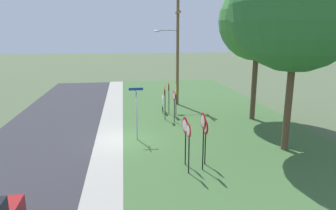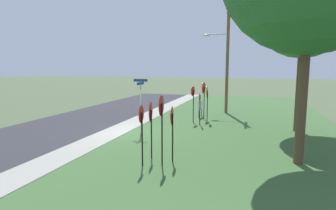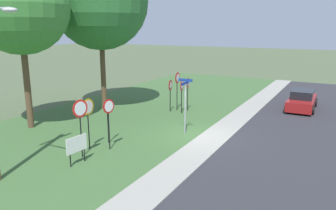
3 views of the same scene
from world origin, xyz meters
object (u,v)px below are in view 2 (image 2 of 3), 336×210
(yield_sign_near_right, at_px, (150,116))
(notice_board, at_px, (200,106))
(yield_sign_far_right, at_px, (172,121))
(yield_sign_far_left, at_px, (141,121))
(stop_sign_near_right, at_px, (204,92))
(stop_sign_far_left, at_px, (207,95))
(yield_sign_near_left, at_px, (161,113))
(street_name_post, at_px, (141,101))
(utility_pole, at_px, (226,54))
(stop_sign_far_center, at_px, (193,96))
(oak_tree_left, at_px, (304,9))
(stop_sign_near_left, at_px, (200,101))

(yield_sign_near_right, xyz_separation_m, notice_board, (-9.76, 0.23, -0.91))
(yield_sign_far_right, bearing_deg, yield_sign_far_left, -57.15)
(stop_sign_near_right, distance_m, yield_sign_far_right, 9.18)
(notice_board, bearing_deg, yield_sign_far_right, 9.48)
(stop_sign_far_left, bearing_deg, yield_sign_near_left, -3.51)
(stop_sign_near_right, height_order, street_name_post, street_name_post)
(yield_sign_far_left, bearing_deg, utility_pole, 166.72)
(yield_sign_far_left, xyz_separation_m, notice_board, (-10.66, 0.26, -0.89))
(stop_sign_far_center, height_order, oak_tree_left, oak_tree_left)
(stop_sign_near_right, distance_m, yield_sign_far_left, 9.99)
(stop_sign_near_left, bearing_deg, notice_board, 178.69)
(street_name_post, relative_size, oak_tree_left, 0.32)
(yield_sign_near_right, bearing_deg, utility_pole, 162.59)
(stop_sign_near_right, xyz_separation_m, yield_sign_near_left, (9.72, 0.09, 0.07))
(stop_sign_far_center, xyz_separation_m, notice_board, (-2.07, 0.13, -0.94))
(stop_sign_far_left, distance_m, notice_board, 2.04)
(stop_sign_near_right, relative_size, notice_board, 2.13)
(stop_sign_far_left, bearing_deg, street_name_post, -36.98)
(stop_sign_far_center, height_order, yield_sign_far_right, stop_sign_far_center)
(stop_sign_near_right, relative_size, street_name_post, 0.87)
(stop_sign_near_left, bearing_deg, street_name_post, -51.16)
(stop_sign_near_right, relative_size, stop_sign_far_left, 1.07)
(yield_sign_near_left, bearing_deg, street_name_post, -152.50)
(street_name_post, height_order, utility_pole, utility_pole)
(stop_sign_near_left, bearing_deg, oak_tree_left, 79.18)
(stop_sign_far_center, relative_size, oak_tree_left, 0.26)
(stop_sign_near_left, relative_size, stop_sign_near_right, 0.83)
(yield_sign_far_left, xyz_separation_m, utility_pole, (-13.28, 1.75, 3.01))
(yield_sign_near_right, height_order, oak_tree_left, oak_tree_left)
(stop_sign_near_right, xyz_separation_m, stop_sign_far_left, (0.93, 0.38, -0.14))
(yield_sign_near_left, bearing_deg, stop_sign_near_left, 176.49)
(stop_sign_far_left, xyz_separation_m, yield_sign_far_left, (9.04, -0.99, -0.10))
(stop_sign_far_center, bearing_deg, utility_pole, 169.64)
(stop_sign_far_left, height_order, yield_sign_near_left, yield_sign_near_left)
(yield_sign_near_right, height_order, yield_sign_far_left, yield_sign_near_right)
(stop_sign_far_left, bearing_deg, stop_sign_near_left, -16.95)
(stop_sign_far_left, bearing_deg, utility_pole, 168.27)
(stop_sign_far_center, height_order, yield_sign_far_left, stop_sign_far_center)
(stop_sign_near_left, xyz_separation_m, utility_pole, (-5.32, 1.05, 3.14))
(stop_sign_near_right, distance_m, utility_pole, 4.47)
(yield_sign_near_left, xyz_separation_m, notice_board, (-10.42, -0.45, -1.19))
(stop_sign_near_right, bearing_deg, stop_sign_far_center, -11.15)
(yield_sign_far_left, xyz_separation_m, street_name_post, (-4.78, -2.03, 0.10))
(utility_pole, distance_m, oak_tree_left, 7.45)
(stop_sign_near_right, bearing_deg, yield_sign_near_right, 4.56)
(oak_tree_left, bearing_deg, stop_sign_far_left, -101.56)
(utility_pole, bearing_deg, stop_sign_near_left, -11.19)
(stop_sign_near_right, bearing_deg, yield_sign_near_left, 8.77)
(street_name_post, bearing_deg, yield_sign_far_left, 22.54)
(stop_sign_far_left, relative_size, notice_board, 1.99)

